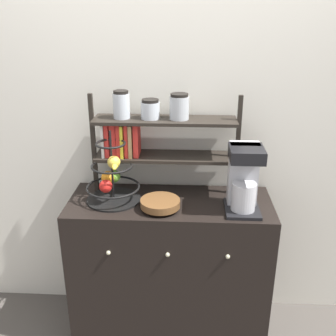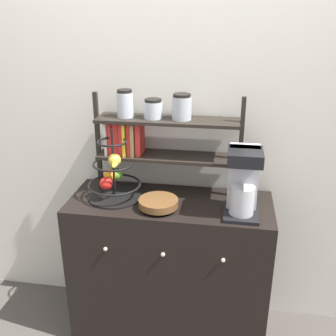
{
  "view_description": "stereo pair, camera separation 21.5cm",
  "coord_description": "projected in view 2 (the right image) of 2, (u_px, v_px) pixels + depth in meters",
  "views": [
    {
      "loc": [
        0.1,
        -1.77,
        1.91
      ],
      "look_at": [
        -0.01,
        0.23,
        1.11
      ],
      "focal_mm": 42.0,
      "sensor_mm": 36.0,
      "label": 1
    },
    {
      "loc": [
        0.31,
        -1.74,
        1.91
      ],
      "look_at": [
        -0.01,
        0.23,
        1.11
      ],
      "focal_mm": 42.0,
      "sensor_mm": 36.0,
      "label": 2
    }
  ],
  "objects": [
    {
      "name": "wall_back",
      "position": [
        177.0,
        121.0,
        2.33
      ],
      "size": [
        7.0,
        0.05,
        2.6
      ],
      "primitive_type": "cube",
      "color": "silver",
      "rests_on": "ground_plane"
    },
    {
      "name": "sideboard",
      "position": [
        170.0,
        268.0,
        2.4
      ],
      "size": [
        1.16,
        0.48,
        0.9
      ],
      "color": "black",
      "rests_on": "ground_plane"
    },
    {
      "name": "coffee_maker",
      "position": [
        243.0,
        181.0,
        2.04
      ],
      "size": [
        0.18,
        0.23,
        0.36
      ],
      "color": "black",
      "rests_on": "sideboard"
    },
    {
      "name": "fruit_stand",
      "position": [
        113.0,
        177.0,
        2.23
      ],
      "size": [
        0.31,
        0.31,
        0.41
      ],
      "color": "black",
      "rests_on": "sideboard"
    },
    {
      "name": "wooden_bowl",
      "position": [
        158.0,
        203.0,
        2.14
      ],
      "size": [
        0.22,
        0.22,
        0.06
      ],
      "color": "brown",
      "rests_on": "sideboard"
    },
    {
      "name": "shelf_hutch",
      "position": [
        151.0,
        130.0,
        2.23
      ],
      "size": [
        0.85,
        0.2,
        0.6
      ],
      "color": "black",
      "rests_on": "sideboard"
    }
  ]
}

